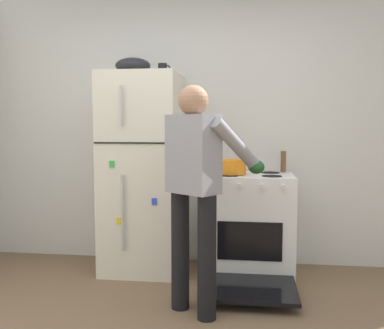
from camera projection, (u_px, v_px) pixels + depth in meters
name	position (u px, v px, depth m)	size (l,w,h in m)	color
kitchen_wall_back	(201.00, 123.00, 4.29)	(6.00, 0.10, 2.70)	silver
refrigerator	(143.00, 173.00, 4.01)	(0.68, 0.72, 1.79)	silver
stove_range	(250.00, 226.00, 3.91)	(0.76, 1.21, 0.90)	white
person_cook	(197.00, 178.00, 3.05)	(0.71, 0.76, 1.60)	black
red_pot	(232.00, 167.00, 3.85)	(0.35, 0.25, 0.13)	orange
coffee_mug	(163.00, 69.00, 3.96)	(0.11, 0.08, 0.10)	black
pepper_mill	(283.00, 161.00, 4.04)	(0.05, 0.05, 0.19)	brown
mixing_bowl	(133.00, 66.00, 3.94)	(0.32, 0.32, 0.14)	black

